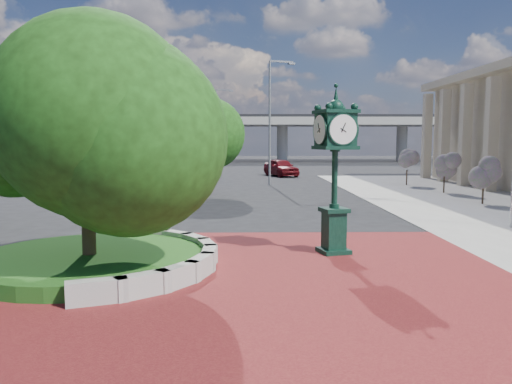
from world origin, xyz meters
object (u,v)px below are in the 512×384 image
object	(u,v)px
post_clock	(335,163)
street_lamp_far	(218,123)
parked_car	(281,167)
street_lamp_near	(273,113)

from	to	relation	value
post_clock	street_lamp_far	size ratio (longest dim) A/B	0.54
post_clock	parked_car	size ratio (longest dim) A/B	1.01
parked_car	street_lamp_far	distance (m)	12.53
parked_car	post_clock	bearing A→B (deg)	-111.56
post_clock	street_lamp_near	xyz separation A→B (m)	(-0.69, 23.64, 2.80)
post_clock	street_lamp_near	distance (m)	23.82
parked_car	street_lamp_near	distance (m)	10.82
post_clock	street_lamp_near	size ratio (longest dim) A/B	0.53
post_clock	street_lamp_far	distance (m)	43.41
street_lamp_near	street_lamp_far	xyz separation A→B (m)	(-5.28, 19.28, -0.13)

